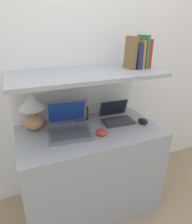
{
  "coord_description": "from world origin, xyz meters",
  "views": [
    {
      "loc": [
        -0.5,
        -1.02,
        1.53
      ],
      "look_at": [
        0.05,
        0.31,
        0.92
      ],
      "focal_mm": 32.0,
      "sensor_mm": 36.0,
      "label": 1
    }
  ],
  "objects_px": {
    "laptop_small": "(116,117)",
    "laptop_large": "(69,127)",
    "table_lamp": "(32,109)",
    "book_red": "(146,53)",
    "computer_mouse": "(101,132)",
    "book_brown": "(131,53)",
    "book_green": "(142,52)",
    "book_navy": "(135,55)",
    "router_box": "(81,113)",
    "second_mouse": "(143,121)",
    "book_orange": "(139,54)"
  },
  "relations": [
    {
      "from": "book_red",
      "to": "book_navy",
      "type": "xyz_separation_m",
      "value": [
        -0.1,
        0.0,
        -0.01
      ]
    },
    {
      "from": "laptop_large",
      "to": "book_green",
      "type": "relative_size",
      "value": 1.51
    },
    {
      "from": "computer_mouse",
      "to": "book_red",
      "type": "bearing_deg",
      "value": 20.74
    },
    {
      "from": "second_mouse",
      "to": "book_brown",
      "type": "xyz_separation_m",
      "value": [
        -0.09,
        0.13,
        0.56
      ]
    },
    {
      "from": "laptop_small",
      "to": "book_orange",
      "type": "distance_m",
      "value": 0.55
    },
    {
      "from": "second_mouse",
      "to": "book_brown",
      "type": "relative_size",
      "value": 0.42
    },
    {
      "from": "table_lamp",
      "to": "second_mouse",
      "type": "distance_m",
      "value": 0.92
    },
    {
      "from": "laptop_large",
      "to": "computer_mouse",
      "type": "height_order",
      "value": "laptop_large"
    },
    {
      "from": "computer_mouse",
      "to": "book_brown",
      "type": "height_order",
      "value": "book_brown"
    },
    {
      "from": "book_navy",
      "to": "laptop_small",
      "type": "bearing_deg",
      "value": 179.33
    },
    {
      "from": "book_brown",
      "to": "book_green",
      "type": "bearing_deg",
      "value": -0.0
    },
    {
      "from": "book_navy",
      "to": "book_orange",
      "type": "bearing_deg",
      "value": 0.0
    },
    {
      "from": "second_mouse",
      "to": "book_green",
      "type": "bearing_deg",
      "value": 79.38
    },
    {
      "from": "router_box",
      "to": "book_green",
      "type": "xyz_separation_m",
      "value": [
        0.49,
        -0.15,
        0.52
      ]
    },
    {
      "from": "computer_mouse",
      "to": "book_navy",
      "type": "relative_size",
      "value": 0.59
    },
    {
      "from": "book_navy",
      "to": "book_brown",
      "type": "xyz_separation_m",
      "value": [
        -0.04,
        0.0,
        0.02
      ]
    },
    {
      "from": "router_box",
      "to": "book_brown",
      "type": "relative_size",
      "value": 0.48
    },
    {
      "from": "table_lamp",
      "to": "book_red",
      "type": "distance_m",
      "value": 1.01
    },
    {
      "from": "laptop_small",
      "to": "book_brown",
      "type": "height_order",
      "value": "book_brown"
    },
    {
      "from": "book_green",
      "to": "book_brown",
      "type": "height_order",
      "value": "book_green"
    },
    {
      "from": "laptop_small",
      "to": "table_lamp",
      "type": "bearing_deg",
      "value": 170.61
    },
    {
      "from": "router_box",
      "to": "book_green",
      "type": "bearing_deg",
      "value": -17.54
    },
    {
      "from": "book_red",
      "to": "book_brown",
      "type": "relative_size",
      "value": 0.9
    },
    {
      "from": "book_brown",
      "to": "router_box",
      "type": "bearing_deg",
      "value": 157.79
    },
    {
      "from": "laptop_small",
      "to": "router_box",
      "type": "height_order",
      "value": "laptop_small"
    },
    {
      "from": "table_lamp",
      "to": "laptop_large",
      "type": "xyz_separation_m",
      "value": [
        0.25,
        -0.16,
        -0.13
      ]
    },
    {
      "from": "book_orange",
      "to": "book_brown",
      "type": "height_order",
      "value": "book_brown"
    },
    {
      "from": "laptop_small",
      "to": "book_brown",
      "type": "bearing_deg",
      "value": -0.97
    },
    {
      "from": "computer_mouse",
      "to": "laptop_large",
      "type": "bearing_deg",
      "value": 147.62
    },
    {
      "from": "laptop_small",
      "to": "laptop_large",
      "type": "bearing_deg",
      "value": -174.45
    },
    {
      "from": "laptop_small",
      "to": "book_navy",
      "type": "height_order",
      "value": "book_navy"
    },
    {
      "from": "laptop_small",
      "to": "book_red",
      "type": "relative_size",
      "value": 1.21
    },
    {
      "from": "book_green",
      "to": "book_brown",
      "type": "relative_size",
      "value": 1.02
    },
    {
      "from": "table_lamp",
      "to": "book_navy",
      "type": "relative_size",
      "value": 1.55
    },
    {
      "from": "table_lamp",
      "to": "second_mouse",
      "type": "xyz_separation_m",
      "value": [
        0.87,
        -0.25,
        -0.15
      ]
    },
    {
      "from": "book_red",
      "to": "book_brown",
      "type": "height_order",
      "value": "book_brown"
    },
    {
      "from": "book_green",
      "to": "book_navy",
      "type": "xyz_separation_m",
      "value": [
        -0.07,
        0.0,
        -0.03
      ]
    },
    {
      "from": "laptop_large",
      "to": "book_orange",
      "type": "bearing_deg",
      "value": 3.76
    },
    {
      "from": "book_orange",
      "to": "book_green",
      "type": "bearing_deg",
      "value": 0.0
    },
    {
      "from": "laptop_large",
      "to": "second_mouse",
      "type": "height_order",
      "value": "laptop_large"
    },
    {
      "from": "laptop_small",
      "to": "book_brown",
      "type": "relative_size",
      "value": 1.09
    },
    {
      "from": "table_lamp",
      "to": "book_green",
      "type": "xyz_separation_m",
      "value": [
        0.9,
        -0.12,
        0.41
      ]
    },
    {
      "from": "table_lamp",
      "to": "book_brown",
      "type": "height_order",
      "value": "book_brown"
    },
    {
      "from": "laptop_small",
      "to": "book_red",
      "type": "height_order",
      "value": "book_red"
    },
    {
      "from": "laptop_small",
      "to": "router_box",
      "type": "bearing_deg",
      "value": 151.09
    },
    {
      "from": "laptop_small",
      "to": "second_mouse",
      "type": "relative_size",
      "value": 2.58
    },
    {
      "from": "table_lamp",
      "to": "book_navy",
      "type": "bearing_deg",
      "value": -7.88
    },
    {
      "from": "laptop_small",
      "to": "computer_mouse",
      "type": "distance_m",
      "value": 0.29
    },
    {
      "from": "computer_mouse",
      "to": "second_mouse",
      "type": "distance_m",
      "value": 0.41
    },
    {
      "from": "laptop_small",
      "to": "book_brown",
      "type": "xyz_separation_m",
      "value": [
        0.1,
        -0.0,
        0.54
      ]
    }
  ]
}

